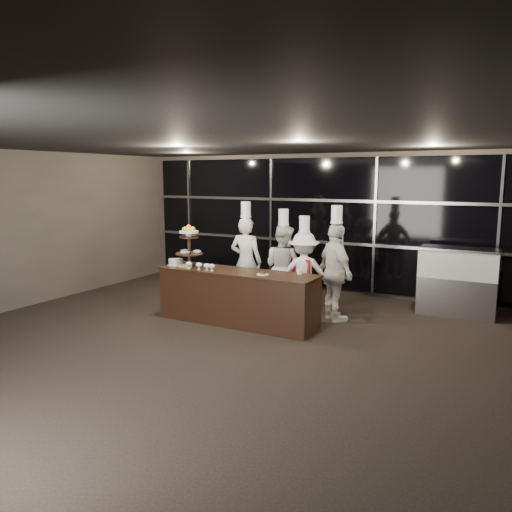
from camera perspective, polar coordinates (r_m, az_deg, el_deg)
The scene contains 14 objects.
room at distance 6.64m, azimuth -8.44°, elevation 0.25°, with size 10.00×10.00×10.00m.
window_wall at distance 10.95m, azimuth 7.39°, elevation 3.75°, with size 8.60×0.10×2.80m.
buffet_counter at distance 8.58m, azimuth -2.14°, elevation -4.69°, with size 2.84×0.74×0.92m.
display_stand at distance 8.97m, azimuth -7.67°, elevation 1.51°, with size 0.48×0.48×0.74m.
compotes at distance 8.60m, azimuth -6.25°, elevation -1.06°, with size 0.59×0.11×0.12m.
layer_cake at distance 9.14m, azimuth -9.15°, elevation -0.69°, with size 0.30×0.30×0.11m.
pastry_squares at distance 8.87m, azimuth -8.07°, elevation -1.13°, with size 0.20×0.13×0.05m.
small_plate at distance 8.13m, azimuth 0.77°, elevation -2.07°, with size 0.20×0.20×0.05m.
chef_cup at distance 8.22m, azimuth 5.00°, elevation -1.84°, with size 0.08×0.08×0.07m, color white.
display_case at distance 9.75m, azimuth 22.08°, elevation -2.36°, with size 1.36×0.59×1.24m.
chef_a at distance 9.70m, azimuth -1.15°, elevation -0.49°, with size 0.68×0.49×2.04m.
chef_b at distance 9.49m, azimuth 3.12°, elevation -1.18°, with size 0.91×0.78×1.91m.
chef_c at distance 9.16m, azimuth 5.47°, elevation -1.91°, with size 1.12×0.92×1.81m.
chef_d at distance 8.72m, azimuth 9.06°, elevation -1.79°, with size 1.04×0.98×2.03m.
Camera 1 is at (3.99, -5.22, 2.51)m, focal length 35.00 mm.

